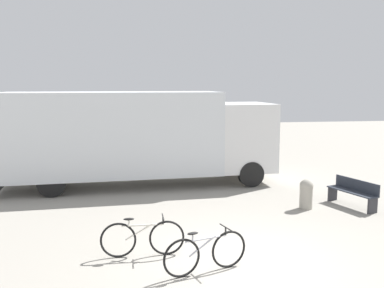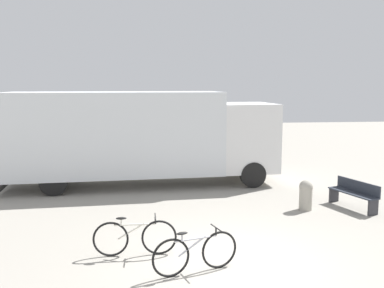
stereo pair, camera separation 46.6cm
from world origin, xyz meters
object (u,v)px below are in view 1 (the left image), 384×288
park_bench (353,191)px  bollard_near_bench (306,193)px  delivery_truck (138,134)px  bicycle_near (143,238)px  bicycle_middle (206,252)px

park_bench → bollard_near_bench: (-1.44, -0.02, 0.02)m
delivery_truck → bollard_near_bench: bearing=-41.6°
bollard_near_bench → delivery_truck: bearing=141.7°
park_bench → bicycle_near: 6.72m
bicycle_near → bicycle_middle: 1.48m
park_bench → bollard_near_bench: bearing=72.7°
delivery_truck → bollard_near_bench: (4.60, -3.64, -1.32)m
park_bench → bollard_near_bench: 1.44m
bicycle_near → delivery_truck: bearing=89.5°
delivery_truck → park_bench: bearing=-34.2°
park_bench → bollard_near_bench: size_ratio=1.90×
park_bench → bicycle_near: bicycle_near is taller
bicycle_middle → bollard_near_bench: 5.10m
park_bench → bicycle_near: size_ratio=0.95×
delivery_truck → bicycle_near: 6.52m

